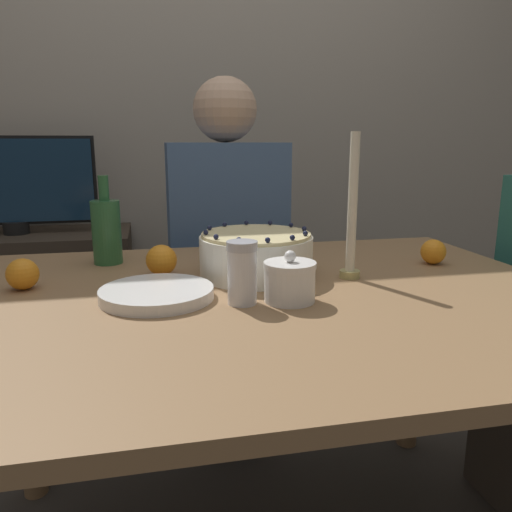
# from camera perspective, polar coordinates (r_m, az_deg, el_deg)

# --- Properties ---
(wall_behind) EXTENTS (8.00, 0.05, 2.60)m
(wall_behind) POSITION_cam_1_polar(r_m,az_deg,el_deg) (2.42, -6.69, 18.60)
(wall_behind) COLOR #ADA393
(wall_behind) RESTS_ON ground_plane
(dining_table) EXTENTS (1.37, 1.03, 0.74)m
(dining_table) POSITION_cam_1_polar(r_m,az_deg,el_deg) (1.11, 1.33, -9.55)
(dining_table) COLOR #936D47
(dining_table) RESTS_ON ground_plane
(cake) EXTENTS (0.27, 0.27, 0.12)m
(cake) POSITION_cam_1_polar(r_m,az_deg,el_deg) (1.20, 0.00, 0.18)
(cake) COLOR white
(cake) RESTS_ON dining_table
(sugar_bowl) EXTENTS (0.11, 0.11, 0.11)m
(sugar_bowl) POSITION_cam_1_polar(r_m,az_deg,el_deg) (1.01, 3.87, -2.89)
(sugar_bowl) COLOR white
(sugar_bowl) RESTS_ON dining_table
(sugar_shaker) EXTENTS (0.06, 0.06, 0.13)m
(sugar_shaker) POSITION_cam_1_polar(r_m,az_deg,el_deg) (0.99, -1.60, -1.88)
(sugar_shaker) COLOR white
(sugar_shaker) RESTS_ON dining_table
(plate_stack) EXTENTS (0.23, 0.23, 0.02)m
(plate_stack) POSITION_cam_1_polar(r_m,az_deg,el_deg) (1.05, -11.27, -4.21)
(plate_stack) COLOR white
(plate_stack) RESTS_ON dining_table
(candle) EXTENTS (0.05, 0.05, 0.34)m
(candle) POSITION_cam_1_polar(r_m,az_deg,el_deg) (1.19, 10.91, 4.23)
(candle) COLOR tan
(candle) RESTS_ON dining_table
(bottle) EXTENTS (0.08, 0.08, 0.23)m
(bottle) POSITION_cam_1_polar(r_m,az_deg,el_deg) (1.38, -16.72, 2.83)
(bottle) COLOR #2D6638
(bottle) RESTS_ON dining_table
(orange_fruit_0) EXTENTS (0.07, 0.07, 0.07)m
(orange_fruit_0) POSITION_cam_1_polar(r_m,az_deg,el_deg) (1.23, -10.76, -0.46)
(orange_fruit_0) COLOR orange
(orange_fruit_0) RESTS_ON dining_table
(orange_fruit_1) EXTENTS (0.07, 0.07, 0.07)m
(orange_fruit_1) POSITION_cam_1_polar(r_m,az_deg,el_deg) (1.21, -25.13, -1.88)
(orange_fruit_1) COLOR orange
(orange_fruit_1) RESTS_ON dining_table
(orange_fruit_2) EXTENTS (0.07, 0.07, 0.07)m
(orange_fruit_2) POSITION_cam_1_polar(r_m,az_deg,el_deg) (1.40, 19.60, 0.47)
(orange_fruit_2) COLOR orange
(orange_fruit_2) RESTS_ON dining_table
(person_man_blue_shirt) EXTENTS (0.40, 0.34, 1.27)m
(person_man_blue_shirt) POSITION_cam_1_polar(r_m,az_deg,el_deg) (1.80, -3.30, -3.21)
(person_man_blue_shirt) COLOR #2D2D38
(person_man_blue_shirt) RESTS_ON ground_plane
(side_cabinet) EXTENTS (0.89, 0.40, 0.69)m
(side_cabinet) POSITION_cam_1_polar(r_m,az_deg,el_deg) (2.33, -24.81, -6.10)
(side_cabinet) COLOR #382D23
(side_cabinet) RESTS_ON ground_plane
(tv_monitor) EXTENTS (0.65, 0.10, 0.39)m
(tv_monitor) POSITION_cam_1_polar(r_m,az_deg,el_deg) (2.22, -26.15, 7.50)
(tv_monitor) COLOR black
(tv_monitor) RESTS_ON side_cabinet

